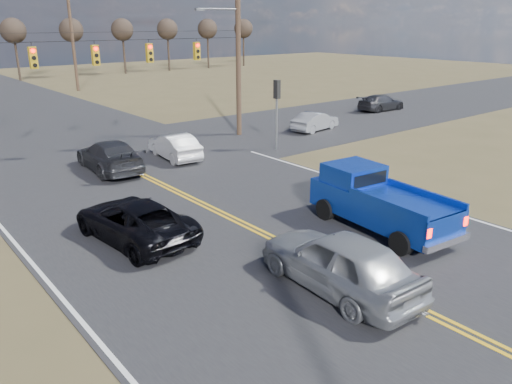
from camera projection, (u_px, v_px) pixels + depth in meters
ground at (379, 290)px, 13.48m from camera, size 160.00×160.00×0.00m
road_main at (184, 196)px, 20.81m from camera, size 14.00×120.00×0.02m
road_cross at (106, 158)px, 26.68m from camera, size 120.00×12.00×0.02m
signal_gantry at (107, 60)px, 25.19m from camera, size 19.60×4.83×10.00m
utility_poles at (104, 58)px, 24.26m from camera, size 19.60×58.32×10.00m
treeline at (39, 42)px, 31.41m from camera, size 87.00×117.80×7.40m
pickup_truck at (377, 201)px, 17.25m from camera, size 2.60×5.60×2.04m
silver_suv at (340, 261)px, 13.28m from camera, size 2.23×5.00×1.67m
black_suv at (134, 220)px, 16.43m from camera, size 2.75×5.13×1.37m
white_car_queue at (175, 146)px, 26.31m from camera, size 1.88×4.20×1.34m
dgrey_car_queue at (110, 156)px, 24.13m from camera, size 2.46×5.25×1.48m
cross_car_east_near at (315, 121)px, 33.12m from camera, size 1.96×3.98×1.26m
cross_car_east_far at (381, 103)px, 40.66m from camera, size 1.94×4.50×1.29m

